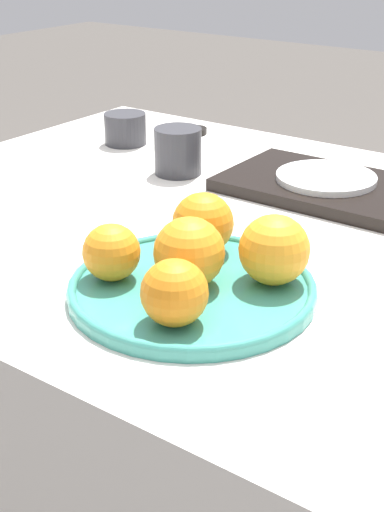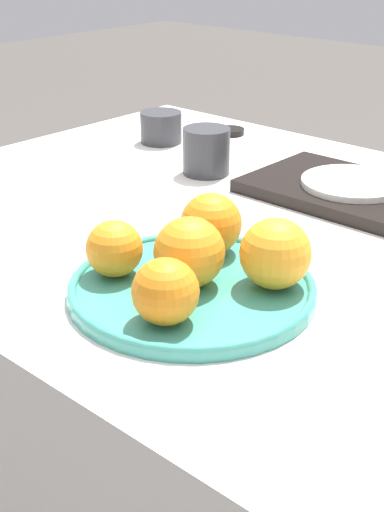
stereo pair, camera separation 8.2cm
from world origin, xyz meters
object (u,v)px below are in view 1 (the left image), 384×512
fruit_platter (192,287)px  serving_tray (327,187)px  cup_2 (178,151)px  orange_2 (203,223)px  side_plate (327,178)px  orange_1 (174,293)px  orange_3 (111,252)px  orange_0 (189,252)px  soy_dish (193,131)px  cup_1 (125,129)px  orange_4 (274,250)px

fruit_platter → serving_tray: serving_tray is taller
cup_2 → orange_2: bearing=-48.2°
side_plate → orange_1: bearing=-83.0°
serving_tray → cup_2: 0.26m
orange_3 → side_plate: bearing=82.1°
orange_1 → orange_2: orange_2 is taller
orange_0 → orange_3: (-0.08, -0.04, -0.01)m
fruit_platter → soy_dish: size_ratio=5.09×
fruit_platter → cup_1: cup_1 is taller
soy_dish → side_plate: bearing=-22.8°
side_plate → soy_dish: (-0.38, 0.16, -0.02)m
orange_0 → orange_2: 0.09m
fruit_platter → cup_1: bearing=137.4°
serving_tray → cup_2: bearing=-166.2°
orange_4 → cup_2: (-0.35, 0.28, -0.01)m
fruit_platter → orange_2: 0.10m
orange_4 → orange_2: bearing=169.3°
fruit_platter → orange_3: size_ratio=4.26×
orange_0 → cup_1: size_ratio=1.02×
orange_3 → orange_4: size_ratio=0.82×
orange_2 → orange_4: bearing=-10.7°
cup_1 → cup_2: size_ratio=1.00×
fruit_platter → orange_1: size_ratio=4.05×
side_plate → cup_1: size_ratio=1.97×
orange_1 → orange_3: 0.13m
orange_1 → cup_2: 0.53m
orange_0 → orange_3: bearing=-154.3°
orange_0 → orange_2: bearing=115.0°
soy_dish → orange_1: bearing=-55.9°
cup_1 → orange_3: bearing=-51.1°
orange_0 → cup_1: 0.64m
cup_1 → orange_2: bearing=-39.2°
serving_tray → cup_1: bearing=177.0°
cup_1 → soy_dish: 0.15m
orange_0 → orange_4: 0.10m
fruit_platter → serving_tray: bearing=93.4°
orange_3 → orange_1: bearing=-18.0°
orange_2 → soy_dish: 0.61m
cup_2 → soy_dish: (-0.13, 0.22, -0.03)m
orange_4 → soy_dish: size_ratio=1.45×
cup_2 → serving_tray: bearing=13.8°
orange_1 → side_plate: bearing=97.0°
serving_tray → orange_4: bearing=-74.3°
orange_2 → cup_1: orange_2 is taller
serving_tray → side_plate: (0.00, -0.00, 0.02)m
serving_tray → soy_dish: size_ratio=5.62×
orange_3 → serving_tray: (0.06, 0.45, -0.04)m
side_plate → cup_1: cup_1 is taller
serving_tray → cup_1: (-0.44, 0.02, 0.02)m
orange_1 → orange_3: bearing=162.0°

